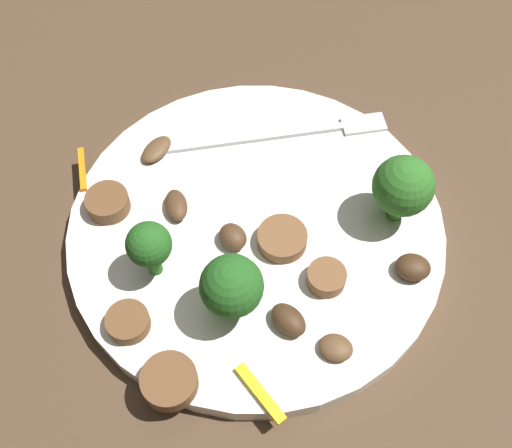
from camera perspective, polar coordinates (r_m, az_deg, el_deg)
ground_plane at (r=0.47m, az=0.00°, el=-1.06°), size 1.40×1.40×0.00m
plate at (r=0.46m, az=0.00°, el=-0.54°), size 0.28×0.28×0.02m
fork at (r=0.50m, az=3.40°, el=8.29°), size 0.17×0.07×0.00m
broccoli_floret_0 at (r=0.44m, az=13.31°, el=3.34°), size 0.04×0.04×0.06m
broccoli_floret_1 at (r=0.39m, az=-2.25°, el=-5.77°), size 0.04×0.04×0.06m
broccoli_floret_2 at (r=0.42m, az=-9.94°, el=-1.59°), size 0.03×0.03×0.05m
sausage_slice_0 at (r=0.44m, az=2.41°, el=-1.36°), size 0.05×0.05×0.01m
sausage_slice_1 at (r=0.40m, az=-7.93°, el=-14.06°), size 0.04×0.04×0.01m
sausage_slice_2 at (r=0.43m, az=6.46°, el=-4.89°), size 0.03×0.03×0.01m
sausage_slice_3 at (r=0.47m, az=-13.40°, el=1.92°), size 0.04×0.04×0.01m
sausage_slice_4 at (r=0.42m, az=-11.63°, el=-8.78°), size 0.04×0.04×0.01m
mushroom_0 at (r=0.41m, az=7.26°, el=-11.18°), size 0.03×0.03×0.01m
mushroom_1 at (r=0.50m, az=-9.09°, el=6.76°), size 0.03×0.03×0.01m
mushroom_2 at (r=0.44m, az=-2.14°, el=-1.17°), size 0.02×0.02×0.01m
mushroom_3 at (r=0.41m, az=2.99°, el=-8.74°), size 0.02×0.03×0.01m
mushroom_4 at (r=0.44m, az=14.16°, el=-3.85°), size 0.03×0.03×0.01m
mushroom_5 at (r=0.46m, az=-7.32°, el=1.71°), size 0.02×0.03×0.01m
pepper_strip_0 at (r=0.50m, az=-15.59°, el=4.84°), size 0.02×0.04×0.00m
pepper_strip_2 at (r=0.40m, az=0.40°, el=-15.23°), size 0.01×0.04×0.00m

